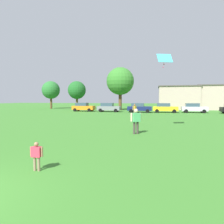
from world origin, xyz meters
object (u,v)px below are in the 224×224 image
at_px(parked_car_orange_0, 83,107).
at_px(parked_car_gray_1, 109,107).
at_px(kite, 165,59).
at_px(tree_center, 77,90).
at_px(parked_car_silver_4, 194,108).
at_px(tree_far_left, 51,90).
at_px(tree_far_right, 120,81).
at_px(child_kite_flyer, 37,154).
at_px(parked_car_yellow_3, 165,108).
at_px(adult_bystander, 136,119).
at_px(bystander_near_trees, 135,109).
at_px(parked_car_navy_2, 139,108).

height_order(parked_car_orange_0, parked_car_gray_1, same).
xyz_separation_m(kite, parked_car_gray_1, (-9.55, 20.85, -4.66)).
bearing_deg(tree_center, parked_car_silver_4, -17.14).
height_order(parked_car_orange_0, tree_far_left, tree_far_left).
xyz_separation_m(parked_car_gray_1, tree_far_right, (1.13, 5.91, 5.35)).
distance_m(child_kite_flyer, parked_car_yellow_3, 31.84).
xyz_separation_m(adult_bystander, tree_far_right, (-6.50, 29.14, 5.17)).
relative_size(adult_bystander, bystander_near_trees, 1.01).
relative_size(parked_car_yellow_3, tree_center, 0.64).
distance_m(adult_bystander, bystander_near_trees, 14.77).
bearing_deg(tree_far_right, child_kite_flyer, -83.84).
bearing_deg(kite, parked_car_orange_0, 124.84).
distance_m(bystander_near_trees, kite, 13.58).
bearing_deg(parked_car_orange_0, adult_bystander, -61.41).
relative_size(tree_far_left, tree_center, 1.03).
relative_size(parked_car_yellow_3, parked_car_silver_4, 1.00).
xyz_separation_m(tree_far_left, tree_center, (7.08, -0.38, -0.11)).
distance_m(parked_car_yellow_3, tree_far_right, 12.09).
bearing_deg(bystander_near_trees, parked_car_navy_2, 19.38).
distance_m(parked_car_orange_0, tree_center, 10.09).
xyz_separation_m(bystander_near_trees, parked_car_yellow_3, (4.44, 8.76, -0.18)).
relative_size(kite, parked_car_silver_4, 0.29).
bearing_deg(parked_car_orange_0, child_kite_flyer, -71.81).
bearing_deg(parked_car_gray_1, parked_car_orange_0, 175.20).
bearing_deg(adult_bystander, parked_car_orange_0, 81.96).
relative_size(child_kite_flyer, parked_car_gray_1, 0.23).
bearing_deg(parked_car_navy_2, parked_car_silver_4, 7.08).
bearing_deg(parked_car_silver_4, parked_car_gray_1, -176.97).
bearing_deg(parked_car_silver_4, parked_car_navy_2, -172.92).
distance_m(parked_car_gray_1, parked_car_silver_4, 15.30).
relative_size(child_kite_flyer, parked_car_navy_2, 0.23).
xyz_separation_m(child_kite_flyer, tree_far_left, (-22.18, 40.20, 4.05)).
distance_m(parked_car_navy_2, tree_far_left, 24.95).
xyz_separation_m(adult_bystander, parked_car_yellow_3, (2.70, 23.42, -0.19)).
height_order(adult_bystander, kite, kite).
xyz_separation_m(kite, parked_car_silver_4, (5.72, 21.66, -4.66)).
relative_size(tree_far_left, tree_far_right, 0.75).
relative_size(child_kite_flyer, tree_far_left, 0.14).
height_order(parked_car_navy_2, parked_car_yellow_3, same).
bearing_deg(parked_car_yellow_3, bystander_near_trees, -116.88).
xyz_separation_m(adult_bystander, parked_car_navy_2, (-1.85, 22.86, -0.19)).
xyz_separation_m(bystander_near_trees, parked_car_gray_1, (-5.90, 8.57, -0.18)).
distance_m(kite, tree_center, 35.33).
distance_m(adult_bystander, parked_car_gray_1, 24.46).
bearing_deg(parked_car_gray_1, bystander_near_trees, -55.46).
relative_size(parked_car_navy_2, tree_far_right, 0.47).
bearing_deg(tree_center, kite, -56.47).
xyz_separation_m(parked_car_navy_2, parked_car_yellow_3, (4.55, 0.56, 0.00)).
bearing_deg(bystander_near_trees, parked_car_orange_0, 69.70).
height_order(parked_car_navy_2, tree_far_right, tree_far_right).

